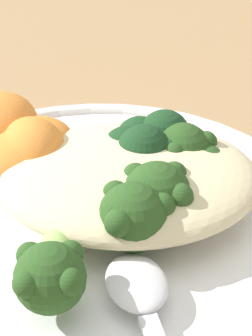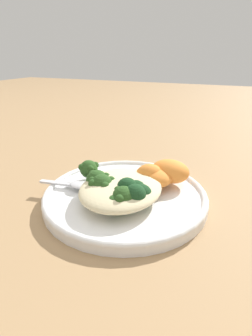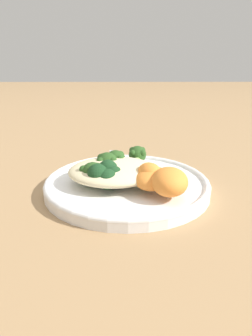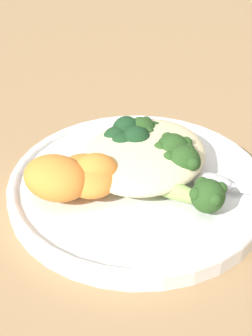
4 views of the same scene
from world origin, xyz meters
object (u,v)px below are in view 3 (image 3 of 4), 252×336
(sweet_potato_chunk_3, at_px, (150,175))
(sweet_potato_chunk_2, at_px, (169,182))
(broccoli_stalk_0, at_px, (137,159))
(broccoli_stalk_4, at_px, (104,174))
(broccoli_stalk_2, at_px, (110,164))
(broccoli_stalk_3, at_px, (95,175))
(plate, at_px, (127,185))
(broccoli_stalk_1, at_px, (119,163))
(kale_tuft, at_px, (105,174))
(quinoa_mound, at_px, (114,171))
(sweet_potato_chunk_0, at_px, (153,179))
(sweet_potato_chunk_1, at_px, (156,178))
(spoon, at_px, (116,161))

(sweet_potato_chunk_3, bearing_deg, sweet_potato_chunk_2, -48.04)
(broccoli_stalk_0, bearing_deg, broccoli_stalk_4, 149.96)
(broccoli_stalk_2, distance_m, broccoli_stalk_3, 0.04)
(broccoli_stalk_4, distance_m, sweet_potato_chunk_2, 0.11)
(plate, distance_m, broccoli_stalk_1, 0.05)
(kale_tuft, bearing_deg, quinoa_mound, 62.85)
(broccoli_stalk_3, height_order, sweet_potato_chunk_0, sweet_potato_chunk_0)
(sweet_potato_chunk_1, distance_m, spoon, 0.14)
(quinoa_mound, height_order, broccoli_stalk_0, broccoli_stalk_0)
(sweet_potato_chunk_0, bearing_deg, plate, 136.98)
(plate, distance_m, sweet_potato_chunk_3, 0.06)
(broccoli_stalk_0, relative_size, broccoli_stalk_3, 1.03)
(sweet_potato_chunk_1, bearing_deg, broccoli_stalk_0, 104.60)
(broccoli_stalk_1, relative_size, sweet_potato_chunk_2, 1.28)
(quinoa_mound, xyz_separation_m, broccoli_stalk_1, (0.01, 0.04, 0.00))
(quinoa_mound, bearing_deg, broccoli_stalk_0, 58.33)
(broccoli_stalk_2, xyz_separation_m, kale_tuft, (-0.01, -0.05, 0.00))
(sweet_potato_chunk_1, bearing_deg, sweet_potato_chunk_0, -130.09)
(quinoa_mound, xyz_separation_m, sweet_potato_chunk_1, (0.07, -0.03, -0.00))
(plate, relative_size, spoon, 2.74)
(quinoa_mound, relative_size, broccoli_stalk_0, 1.42)
(plate, xyz_separation_m, sweet_potato_chunk_1, (0.05, -0.03, 0.03))
(broccoli_stalk_1, xyz_separation_m, sweet_potato_chunk_2, (0.08, -0.10, 0.00))
(broccoli_stalk_4, distance_m, sweet_potato_chunk_0, 0.08)
(sweet_potato_chunk_2, distance_m, sweet_potato_chunk_3, 0.04)
(broccoli_stalk_0, bearing_deg, plate, 168.55)
(broccoli_stalk_3, relative_size, kale_tuft, 1.75)
(sweet_potato_chunk_0, bearing_deg, broccoli_stalk_2, 139.18)
(plate, relative_size, sweet_potato_chunk_2, 4.01)
(sweet_potato_chunk_3, height_order, spoon, sweet_potato_chunk_3)
(kale_tuft, relative_size, spoon, 0.58)
(quinoa_mound, xyz_separation_m, broccoli_stalk_2, (-0.01, 0.03, 0.00))
(quinoa_mound, bearing_deg, sweet_potato_chunk_1, -25.23)
(sweet_potato_chunk_1, relative_size, sweet_potato_chunk_3, 0.91)
(broccoli_stalk_1, bearing_deg, plate, 164.72)
(broccoli_stalk_0, xyz_separation_m, broccoli_stalk_2, (-0.05, -0.04, 0.00))
(broccoli_stalk_1, bearing_deg, kale_tuft, 124.00)
(sweet_potato_chunk_1, bearing_deg, broccoli_stalk_2, 142.89)
(broccoli_stalk_1, bearing_deg, broccoli_stalk_0, -85.90)
(broccoli_stalk_2, distance_m, spoon, 0.06)
(plate, height_order, quinoa_mound, quinoa_mound)
(plate, distance_m, broccoli_stalk_2, 0.05)
(broccoli_stalk_3, relative_size, sweet_potato_chunk_3, 2.16)
(plate, xyz_separation_m, sweet_potato_chunk_3, (0.04, -0.03, 0.03))
(sweet_potato_chunk_2, relative_size, sweet_potato_chunk_3, 1.45)
(broccoli_stalk_3, xyz_separation_m, sweet_potato_chunk_2, (0.12, -0.05, 0.01))
(broccoli_stalk_2, bearing_deg, kale_tuft, 113.16)
(broccoli_stalk_0, xyz_separation_m, sweet_potato_chunk_2, (0.04, -0.13, 0.01))
(broccoli_stalk_1, height_order, sweet_potato_chunk_3, sweet_potato_chunk_3)
(plate, relative_size, broccoli_stalk_0, 2.61)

